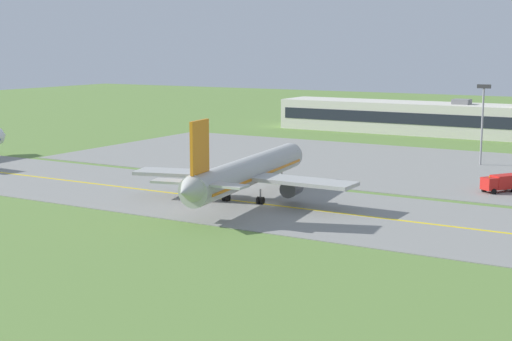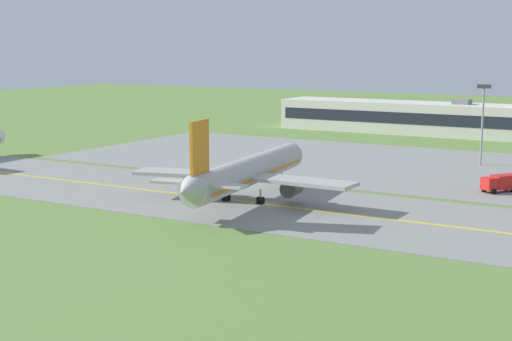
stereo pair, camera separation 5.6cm
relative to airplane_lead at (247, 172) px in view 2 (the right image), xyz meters
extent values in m
plane|color=olive|center=(3.49, -0.96, -4.13)|extent=(500.00, 500.00, 0.00)
cube|color=gray|center=(3.49, -0.96, -4.08)|extent=(240.00, 28.00, 0.10)
cube|color=gray|center=(13.49, 41.04, -4.08)|extent=(140.00, 52.00, 0.10)
cube|color=yellow|center=(3.49, -0.96, -4.03)|extent=(220.00, 0.60, 0.01)
cylinder|color=#ADADA8|center=(-0.06, 0.48, 0.07)|extent=(8.46, 34.23, 4.00)
cone|color=#ADADA8|center=(-2.47, 18.52, 0.07)|extent=(4.11, 3.08, 3.80)
cone|color=#ADADA8|center=(2.37, -17.75, 0.47)|extent=(3.79, 3.62, 3.40)
cube|color=orange|center=(-0.06, 0.48, -0.43)|extent=(8.18, 31.54, 0.36)
cube|color=#1E232D|center=(-2.18, 16.34, 0.77)|extent=(3.61, 2.23, 0.70)
cube|color=#ADADA8|center=(-8.20, -2.82, -0.43)|extent=(15.74, 8.65, 0.50)
cylinder|color=#47474C|center=(-6.48, -0.57, -1.83)|extent=(2.73, 3.67, 2.30)
cylinder|color=black|center=(-6.69, 1.01, -1.83)|extent=(2.11, 0.53, 2.10)
cube|color=#ADADA8|center=(8.65, -0.57, -0.43)|extent=(15.03, 4.91, 0.50)
cylinder|color=#47474C|center=(6.40, 1.14, -1.83)|extent=(2.73, 3.67, 2.30)
cylinder|color=black|center=(6.19, 2.73, -1.83)|extent=(2.11, 0.53, 2.10)
cube|color=orange|center=(1.92, -14.38, 5.32)|extent=(0.98, 4.41, 6.50)
cube|color=#ADADA8|center=(-1.23, -15.01, 0.87)|extent=(6.40, 3.74, 0.30)
cube|color=#ADADA8|center=(5.12, -14.16, 0.87)|extent=(6.06, 2.57, 0.30)
cylinder|color=slate|center=(-1.78, 13.37, -2.76)|extent=(0.24, 0.24, 1.65)
cylinder|color=black|center=(-1.78, 13.37, -3.58)|extent=(0.49, 1.14, 1.10)
cylinder|color=slate|center=(-2.38, -1.84, -2.76)|extent=(0.24, 0.24, 1.65)
cylinder|color=black|center=(-2.65, -1.88, -3.58)|extent=(0.49, 1.14, 1.10)
cylinder|color=black|center=(-2.10, -1.81, -3.58)|extent=(0.49, 1.14, 1.10)
cylinder|color=slate|center=(2.78, -1.16, -2.76)|extent=(0.24, 0.24, 1.65)
cylinder|color=black|center=(2.50, -1.19, -3.58)|extent=(0.49, 1.14, 1.10)
cylinder|color=black|center=(3.05, -1.12, -3.58)|extent=(0.49, 1.14, 1.10)
cone|color=white|center=(-67.16, 15.62, -0.41)|extent=(3.56, 2.60, 3.37)
cube|color=red|center=(27.93, 22.69, -2.63)|extent=(2.67, 2.62, 1.80)
cube|color=#1E232D|center=(27.50, 22.06, -2.32)|extent=(1.58, 1.15, 0.81)
cube|color=red|center=(29.64, 25.15, -2.53)|extent=(4.12, 4.65, 2.00)
cylinder|color=orange|center=(27.93, 22.69, -1.63)|extent=(0.20, 0.20, 0.18)
cylinder|color=black|center=(28.75, 22.12, -3.68)|extent=(0.76, 0.91, 0.90)
cylinder|color=black|center=(27.11, 23.26, -3.68)|extent=(0.76, 0.91, 0.90)
cylinder|color=black|center=(29.25, 26.44, -3.68)|extent=(0.76, 0.91, 0.90)
cube|color=beige|center=(-9.03, 93.43, -0.29)|extent=(65.70, 13.15, 7.68)
cube|color=#1E232D|center=(-9.03, 86.81, 0.09)|extent=(63.07, 0.10, 2.76)
cube|color=slate|center=(4.11, 93.43, 4.15)|extent=(4.00, 4.00, 1.20)
cylinder|color=gray|center=(19.98, 49.37, 2.87)|extent=(0.36, 0.36, 14.00)
cube|color=#333333|center=(19.98, 49.37, 10.22)|extent=(2.40, 0.50, 0.70)
camera|label=1|loc=(53.76, -89.33, 17.35)|focal=53.21mm
camera|label=2|loc=(53.81, -89.30, 17.35)|focal=53.21mm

